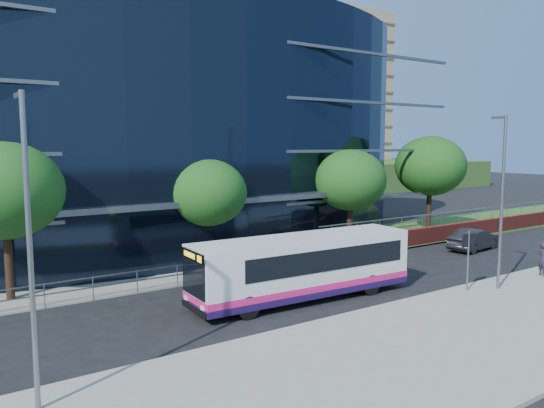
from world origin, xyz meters
TOP-DOWN VIEW (x-y plane):
  - ground at (0.00, 0.00)m, footprint 200.00×200.00m
  - pavement_near at (0.00, -5.00)m, footprint 80.00×8.00m
  - kerb at (0.00, -1.00)m, footprint 80.00×0.25m
  - yellow_line_outer at (0.00, -0.80)m, footprint 80.00×0.08m
  - yellow_line_inner at (0.00, -0.65)m, footprint 80.00×0.08m
  - far_forecourt at (-6.00, 11.00)m, footprint 50.00×8.00m
  - grass_verge at (24.00, 11.00)m, footprint 36.00×8.00m
  - glass_office at (-4.00, 20.85)m, footprint 44.00×23.10m
  - retaining_wall at (20.00, 7.30)m, footprint 34.00×0.40m
  - guard_railings at (-8.00, 7.00)m, footprint 24.00×0.05m
  - apartment_block at (32.00, 57.21)m, footprint 60.00×42.00m
  - street_sign at (4.50, -1.59)m, footprint 0.85×0.09m
  - tree_far_a at (-13.00, 9.00)m, footprint 4.95×4.95m
  - tree_far_b at (-3.00, 9.50)m, footprint 4.29×4.29m
  - tree_far_c at (7.00, 9.00)m, footprint 4.62×4.62m
  - tree_far_d at (16.00, 10.00)m, footprint 5.28×5.28m
  - tree_dist_e at (24.00, 40.00)m, footprint 4.62×4.62m
  - tree_dist_f at (40.00, 42.00)m, footprint 4.29×4.29m
  - streetlight_west at (-14.00, -2.17)m, footprint 0.15×0.77m
  - streetlight_east at (6.00, -2.17)m, footprint 0.15×0.77m
  - city_bus at (-2.16, 1.96)m, footprint 10.55×2.86m
  - parked_car at (13.57, 4.34)m, footprint 4.40×1.97m
  - pedestrian at (10.02, -2.12)m, footprint 0.61×0.74m

SIDE VIEW (x-z plane):
  - ground at x=0.00m, z-range 0.00..0.00m
  - yellow_line_outer at x=0.00m, z-range 0.00..0.01m
  - yellow_line_inner at x=0.00m, z-range 0.00..0.01m
  - far_forecourt at x=-6.00m, z-range 0.00..0.10m
  - grass_verge at x=24.00m, z-range 0.00..0.12m
  - pavement_near at x=0.00m, z-range 0.00..0.15m
  - kerb at x=0.00m, z-range 0.00..0.16m
  - retaining_wall at x=20.00m, z-range -0.44..1.67m
  - parked_car at x=13.57m, z-range 0.00..1.40m
  - guard_railings at x=-8.00m, z-range 0.27..1.37m
  - pedestrian at x=10.02m, z-range 0.15..1.91m
  - city_bus at x=-2.16m, z-range 0.09..2.91m
  - street_sign at x=4.50m, z-range 0.75..3.55m
  - tree_far_b at x=-3.00m, z-range 1.19..7.23m
  - tree_dist_f at x=40.00m, z-range 1.19..7.23m
  - streetlight_west at x=-14.00m, z-range 0.44..8.44m
  - streetlight_east at x=6.00m, z-range 0.44..8.44m
  - tree_far_c at x=7.00m, z-range 1.28..7.79m
  - tree_dist_e at x=24.00m, z-range 1.28..7.79m
  - tree_far_a at x=-13.00m, z-range 1.37..8.35m
  - tree_far_d at x=16.00m, z-range 1.47..8.91m
  - glass_office at x=-4.00m, z-range 0.00..16.00m
  - apartment_block at x=32.00m, z-range -3.89..26.11m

